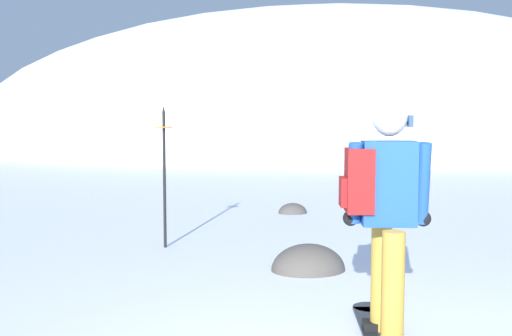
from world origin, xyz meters
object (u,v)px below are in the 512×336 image
object	(u,v)px
rock_mid	(308,270)
piste_marker_near	(164,167)
rock_dark	(293,213)
snowboarder_main	(383,214)

from	to	relation	value
rock_mid	piste_marker_near	bearing A→B (deg)	131.71
piste_marker_near	rock_dark	xyz separation A→B (m)	(2.31, 2.18, -0.99)
rock_dark	rock_mid	world-z (taller)	rock_mid
snowboarder_main	rock_mid	xyz separation A→B (m)	(0.19, 2.12, -0.92)
snowboarder_main	piste_marker_near	xyz separation A→B (m)	(-1.14, 3.61, 0.07)
rock_mid	rock_dark	bearing A→B (deg)	74.94
rock_dark	rock_mid	size ratio (longest dim) A/B	0.61
rock_mid	snowboarder_main	bearing A→B (deg)	-95.05
rock_dark	snowboarder_main	bearing A→B (deg)	-101.48
piste_marker_near	rock_dark	distance (m)	3.33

